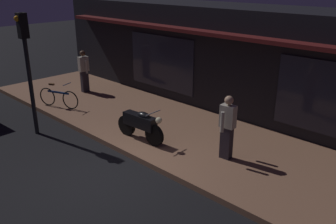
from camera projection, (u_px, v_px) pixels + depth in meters
name	position (u px, v px, depth m)	size (l,w,h in m)	color
ground_plane	(108.00, 177.00, 8.68)	(60.00, 60.00, 0.00)	black
sidewalk_slab	(190.00, 137.00, 10.66)	(18.00, 4.00, 0.15)	#8C6047
storefront_building	(256.00, 62.00, 12.33)	(18.00, 3.30, 3.60)	black
motorcycle	(141.00, 124.00, 10.14)	(1.70, 0.55, 0.97)	black
bicycle_parked	(59.00, 98.00, 12.79)	(1.56, 0.67, 0.91)	black
person_photographer	(84.00, 70.00, 14.36)	(0.62, 0.40, 1.67)	#28232D
person_bystander	(227.00, 126.00, 9.00)	(0.40, 0.62, 1.67)	#28232D
traffic_light_pole	(26.00, 53.00, 10.26)	(0.24, 0.33, 3.60)	black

